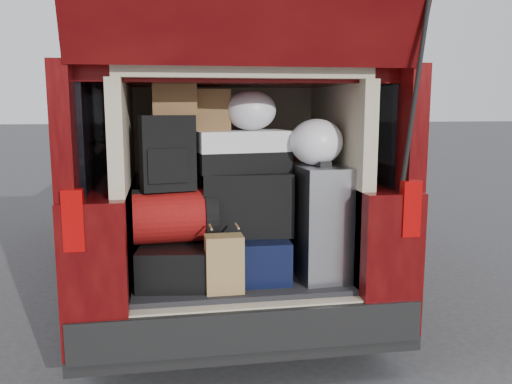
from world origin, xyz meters
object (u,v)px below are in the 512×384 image
Objects in this scene: kraft_bag at (224,264)px; navy_hardshell at (245,254)px; black_hardshell at (178,261)px; red_duffel at (175,216)px; backpack at (167,153)px; silver_roller at (319,221)px; black_soft_case at (248,203)px; twotone_duffel at (242,151)px.

navy_hardshell is at bearing 60.27° from kraft_bag.
black_hardshell is 0.41m from navy_hardshell.
backpack is (-0.03, -0.01, 0.37)m from red_duffel.
navy_hardshell is 0.48m from silver_roller.
navy_hardshell is at bearing 163.34° from silver_roller.
black_hardshell is 0.27m from red_duffel.
black_soft_case is at bearing 41.82° from navy_hardshell.
red_duffel is (-0.84, 0.07, 0.05)m from silver_roller.
black_hardshell is at bearing -9.66° from backpack.
twotone_duffel reaches higher than red_duffel.
black_hardshell is at bearing 132.05° from kraft_bag.
backpack is 0.45m from twotone_duffel.
kraft_bag is (-0.16, -0.29, 0.03)m from navy_hardshell.
red_duffel is 1.12× the size of backpack.
navy_hardshell is 0.31m from black_soft_case.
twotone_duffel is (0.15, 0.35, 0.58)m from kraft_bag.
kraft_bag is at bearing -165.67° from silver_roller.
silver_roller reaches higher than navy_hardshell.
black_hardshell is at bearing -168.80° from black_soft_case.
black_soft_case is at bearing 58.92° from kraft_bag.
kraft_bag is 0.43m from red_duffel.
backpack is at bearing -172.19° from black_hardshell.
twotone_duffel is at bearing 131.14° from black_soft_case.
black_soft_case reaches higher than kraft_bag.
silver_roller is 1.23× the size of twotone_duffel.
navy_hardshell reaches higher than black_hardshell.
navy_hardshell is 1.34× the size of backpack.
black_soft_case is (-0.41, 0.11, 0.10)m from silver_roller.
red_duffel is at bearing -169.74° from black_soft_case.
navy_hardshell is 0.49m from red_duffel.
red_duffel is 0.37m from backpack.
black_hardshell is 0.99× the size of navy_hardshell.
kraft_bag is 0.45m from black_soft_case.
black_hardshell is 0.36m from kraft_bag.
navy_hardshell is at bearing -0.31° from red_duffel.
black_hardshell is at bearing 171.33° from silver_roller.
navy_hardshell is 0.77m from backpack.
backpack is 0.78× the size of twotone_duffel.
navy_hardshell is at bearing -134.36° from black_soft_case.
silver_roller is 0.97m from backpack.
silver_roller is at bearing 3.02° from black_hardshell.
twotone_duffel is (0.41, 0.08, 0.36)m from red_duffel.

